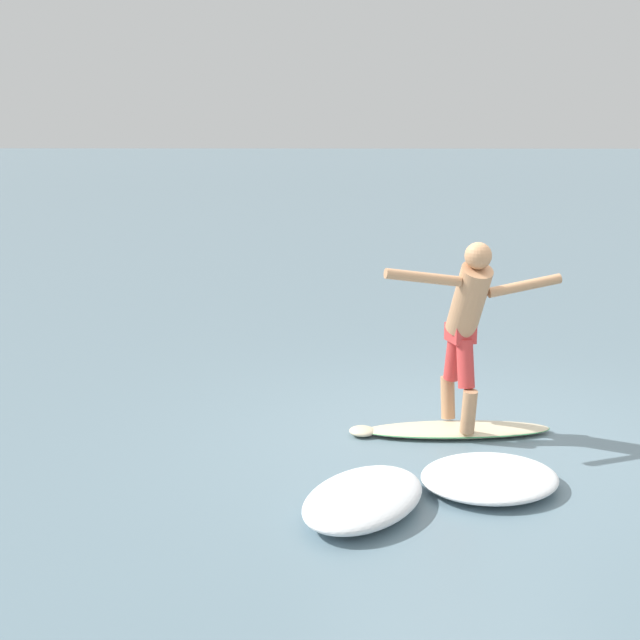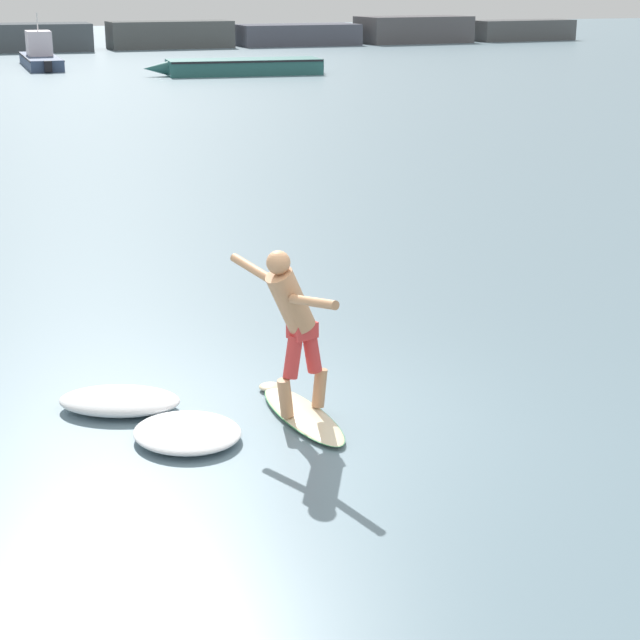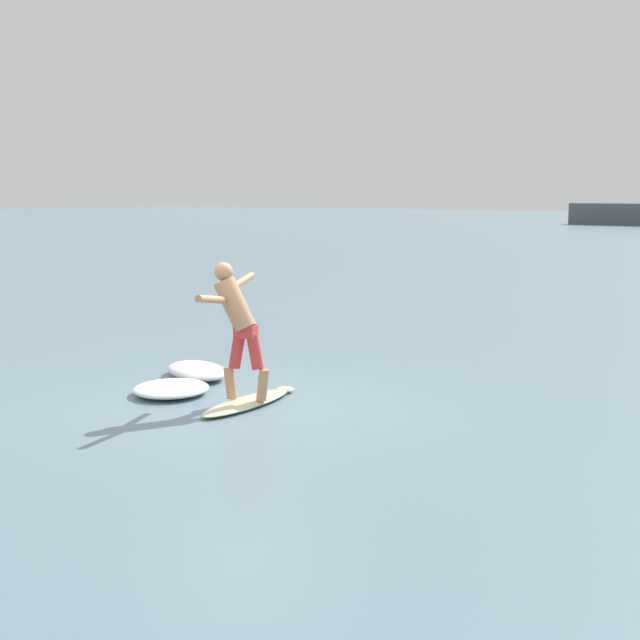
{
  "view_description": "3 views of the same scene",
  "coord_description": "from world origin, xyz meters",
  "views": [
    {
      "loc": [
        -7.71,
        1.11,
        2.79
      ],
      "look_at": [
        -0.22,
        1.27,
        1.14
      ],
      "focal_mm": 50.0,
      "sensor_mm": 36.0,
      "label": 1
    },
    {
      "loc": [
        -3.35,
        -9.46,
        4.27
      ],
      "look_at": [
        0.56,
        0.74,
        0.79
      ],
      "focal_mm": 60.0,
      "sensor_mm": 36.0,
      "label": 2
    },
    {
      "loc": [
        7.19,
        -8.4,
        2.71
      ],
      "look_at": [
        0.0,
        1.75,
        0.88
      ],
      "focal_mm": 50.0,
      "sensor_mm": 36.0,
      "label": 3
    }
  ],
  "objects": [
    {
      "name": "wave_foam_at_nose",
      "position": [
        -1.61,
        0.92,
        0.1
      ],
      "size": [
        1.48,
        1.25,
        0.21
      ],
      "color": "white",
      "rests_on": "ground"
    },
    {
      "name": "surfer",
      "position": [
        -0.02,
        -0.02,
        1.11
      ],
      "size": [
        0.84,
        1.6,
        1.73
      ],
      "color": "tan",
      "rests_on": "surfboard"
    },
    {
      "name": "surfboard",
      "position": [
        0.09,
        0.04,
        0.04
      ],
      "size": [
        0.59,
        1.88,
        0.22
      ],
      "color": "beige",
      "rests_on": "ground"
    },
    {
      "name": "wave_foam_at_tail",
      "position": [
        -1.14,
        -0.08,
        0.08
      ],
      "size": [
        1.4,
        1.44,
        0.16
      ],
      "color": "white",
      "rests_on": "ground"
    },
    {
      "name": "ground_plane",
      "position": [
        0.0,
        0.0,
        0.0
      ],
      "size": [
        200.0,
        200.0,
        0.0
      ],
      "primitive_type": "plane",
      "color": "slate"
    }
  ]
}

